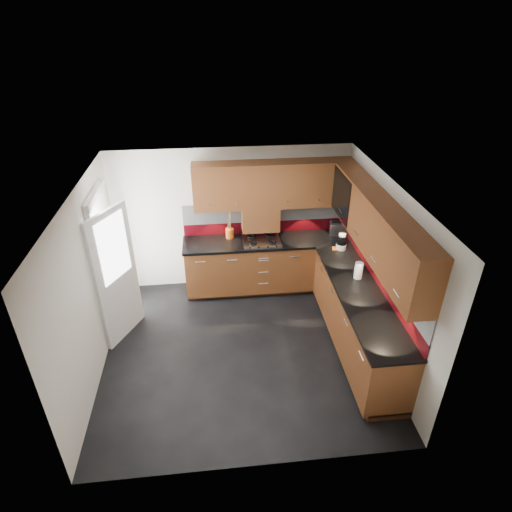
{
  "coord_description": "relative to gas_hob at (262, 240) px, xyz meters",
  "views": [
    {
      "loc": [
        -0.31,
        -4.58,
        4.23
      ],
      "look_at": [
        0.27,
        0.65,
        1.15
      ],
      "focal_mm": 30.0,
      "sensor_mm": 36.0,
      "label": 1
    }
  ],
  "objects": [
    {
      "name": "room",
      "position": [
        -0.45,
        -1.47,
        0.54
      ],
      "size": [
        4.0,
        3.8,
        2.64
      ],
      "color": "black"
    },
    {
      "name": "backsplash",
      "position": [
        0.83,
        -0.54,
        0.25
      ],
      "size": [
        2.7,
        3.2,
        0.54
      ],
      "color": "maroon",
      "rests_on": "countertop"
    },
    {
      "name": "glass_cabinet",
      "position": [
        1.26,
        -0.4,
        0.91
      ],
      "size": [
        0.32,
        0.8,
        0.66
      ],
      "color": "black",
      "rests_on": "room"
    },
    {
      "name": "countertop",
      "position": [
        0.6,
        -0.77,
        -0.04
      ],
      "size": [
        2.72,
        3.22,
        0.04
      ],
      "color": "black",
      "rests_on": "base_cabinets"
    },
    {
      "name": "paper_towel",
      "position": [
        1.21,
        -1.22,
        0.1
      ],
      "size": [
        0.13,
        0.13,
        0.24
      ],
      "primitive_type": "cylinder",
      "rotation": [
        0.0,
        0.0,
        0.15
      ],
      "color": "white",
      "rests_on": "countertop"
    },
    {
      "name": "toaster",
      "position": [
        1.3,
        0.11,
        0.09
      ],
      "size": [
        0.32,
        0.24,
        0.21
      ],
      "color": "silver",
      "rests_on": "countertop"
    },
    {
      "name": "gas_hob",
      "position": [
        0.0,
        0.0,
        0.0
      ],
      "size": [
        0.61,
        0.53,
        0.05
      ],
      "color": "silver",
      "rests_on": "countertop"
    },
    {
      "name": "orange_cloth",
      "position": [
        1.14,
        -0.39,
        -0.01
      ],
      "size": [
        0.16,
        0.14,
        0.01
      ],
      "primitive_type": "cube",
      "rotation": [
        0.0,
        0.0,
        -0.21
      ],
      "color": "#CE5F16",
      "rests_on": "countertop"
    },
    {
      "name": "upper_cabinets",
      "position": [
        0.78,
        -0.69,
        0.88
      ],
      "size": [
        2.5,
        3.2,
        0.72
      ],
      "color": "#572A13",
      "rests_on": "room"
    },
    {
      "name": "extractor_hood",
      "position": [
        0.0,
        0.17,
        0.32
      ],
      "size": [
        0.6,
        0.33,
        0.4
      ],
      "primitive_type": "cube",
      "color": "#572A13",
      "rests_on": "room"
    },
    {
      "name": "food_processor",
      "position": [
        1.21,
        -0.39,
        0.11
      ],
      "size": [
        0.16,
        0.16,
        0.27
      ],
      "color": "white",
      "rests_on": "countertop"
    },
    {
      "name": "base_cabinets",
      "position": [
        0.62,
        -0.75,
        -0.52
      ],
      "size": [
        2.7,
        3.2,
        0.95
      ],
      "color": "#572A13",
      "rests_on": "room"
    },
    {
      "name": "utensil_pot",
      "position": [
        -0.5,
        0.18,
        0.09
      ],
      "size": [
        0.13,
        0.13,
        0.47
      ],
      "color": "#D45914",
      "rests_on": "countertop"
    },
    {
      "name": "back_door",
      "position": [
        -2.23,
        -0.72,
        0.08
      ],
      "size": [
        0.42,
        1.19,
        2.04
      ],
      "color": "white",
      "rests_on": "room"
    }
  ]
}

